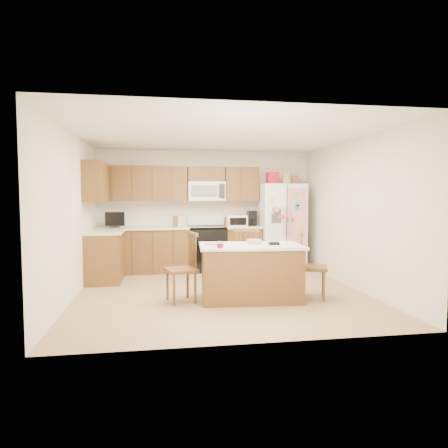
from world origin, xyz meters
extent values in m
plane|color=tan|center=(0.00, 0.00, 0.00)|extent=(4.50, 4.50, 0.00)
cube|color=beige|center=(0.00, 2.25, 1.25)|extent=(4.50, 0.10, 2.50)
cube|color=beige|center=(0.00, -2.25, 1.25)|extent=(4.50, 0.10, 2.50)
cube|color=beige|center=(-2.25, 0.00, 1.25)|extent=(0.10, 4.50, 2.50)
cube|color=beige|center=(2.25, 0.00, 1.25)|extent=(0.10, 4.50, 2.50)
cube|color=white|center=(0.00, 0.00, 2.50)|extent=(4.50, 4.50, 0.04)
cube|color=brown|center=(-1.31, 1.95, 0.44)|extent=(1.87, 0.60, 0.88)
cube|color=brown|center=(0.74, 1.95, 0.44)|extent=(0.72, 0.60, 0.88)
cube|color=brown|center=(-1.95, 1.17, 0.44)|extent=(0.60, 0.95, 0.88)
cube|color=silver|center=(-1.31, 1.94, 0.90)|extent=(1.87, 0.64, 0.04)
cube|color=silver|center=(0.74, 1.94, 0.90)|extent=(0.72, 0.64, 0.04)
cube|color=silver|center=(-1.94, 1.17, 0.90)|extent=(0.64, 0.95, 0.04)
cube|color=brown|center=(-1.32, 2.08, 1.80)|extent=(1.85, 0.33, 0.70)
cube|color=brown|center=(0.75, 2.08, 1.80)|extent=(0.70, 0.33, 0.70)
cube|color=brown|center=(0.00, 2.08, 2.00)|extent=(0.76, 0.33, 0.29)
cube|color=brown|center=(-2.08, 1.17, 1.80)|extent=(0.33, 0.95, 0.70)
cube|color=#49321A|center=(-1.90, 1.92, 1.80)|extent=(0.02, 0.01, 0.66)
cube|color=#49321A|center=(-1.90, 1.65, 0.44)|extent=(0.02, 0.01, 0.84)
cube|color=#49321A|center=(-1.50, 1.92, 1.80)|extent=(0.02, 0.01, 0.66)
cube|color=#49321A|center=(-1.50, 1.65, 0.44)|extent=(0.02, 0.01, 0.84)
cube|color=#49321A|center=(-1.10, 1.92, 1.80)|extent=(0.02, 0.01, 0.66)
cube|color=#49321A|center=(-1.10, 1.65, 0.44)|extent=(0.02, 0.01, 0.84)
cube|color=#49321A|center=(-0.70, 1.92, 1.80)|extent=(0.01, 0.01, 0.66)
cube|color=#49321A|center=(-0.70, 1.65, 0.44)|extent=(0.01, 0.01, 0.84)
cube|color=#49321A|center=(0.70, 1.92, 1.80)|extent=(0.01, 0.01, 0.66)
cube|color=#49321A|center=(0.70, 1.65, 0.44)|extent=(0.01, 0.01, 0.84)
cube|color=white|center=(0.00, 2.06, 1.65)|extent=(0.76, 0.38, 0.40)
cube|color=slate|center=(-0.06, 1.86, 1.65)|extent=(0.54, 0.01, 0.24)
cube|color=#262626|center=(0.30, 1.86, 1.65)|extent=(0.12, 0.01, 0.30)
cube|color=brown|center=(-0.65, 1.95, 1.03)|extent=(0.10, 0.14, 0.22)
cube|color=black|center=(-1.85, 1.97, 0.93)|extent=(0.18, 0.12, 0.02)
cube|color=black|center=(-1.85, 1.97, 1.09)|extent=(0.38, 0.03, 0.28)
cube|color=red|center=(0.58, 2.03, 1.01)|extent=(0.35, 0.22, 0.18)
cube|color=white|center=(0.60, 1.80, 1.04)|extent=(0.40, 0.28, 0.23)
cube|color=black|center=(0.60, 1.66, 1.04)|extent=(0.34, 0.01, 0.15)
cube|color=black|center=(0.96, 2.00, 1.08)|extent=(0.18, 0.22, 0.32)
cylinder|color=black|center=(0.96, 1.93, 1.01)|extent=(0.12, 0.12, 0.12)
cube|color=black|center=(0.00, 1.93, 0.44)|extent=(0.76, 0.64, 0.88)
cube|color=black|center=(0.00, 1.60, 0.42)|extent=(0.68, 0.01, 0.42)
cube|color=black|center=(0.00, 1.93, 0.91)|extent=(0.76, 0.64, 0.03)
cube|color=white|center=(0.00, 2.19, 1.03)|extent=(0.76, 0.10, 0.20)
cube|color=white|center=(1.57, 1.88, 0.90)|extent=(0.90, 0.75, 1.80)
cube|color=#4C4C4C|center=(1.57, 1.49, 0.90)|extent=(0.02, 0.01, 1.75)
cube|color=silver|center=(1.52, 1.47, 1.05)|extent=(0.02, 0.03, 0.55)
cube|color=silver|center=(1.62, 1.47, 1.05)|extent=(0.02, 0.03, 0.55)
cube|color=#3F3F44|center=(1.35, 1.49, 1.15)|extent=(0.20, 0.01, 0.28)
cube|color=#D84C59|center=(1.77, 1.49, 1.05)|extent=(0.42, 0.01, 1.30)
cube|color=#B31129|center=(1.37, 1.88, 1.92)|extent=(0.22, 0.22, 0.24)
cylinder|color=#A6974F|center=(1.67, 1.82, 1.91)|extent=(0.18, 0.18, 0.22)
cube|color=#87564A|center=(1.85, 1.96, 1.89)|extent=(0.18, 0.20, 0.18)
cube|color=brown|center=(0.37, -0.50, 0.39)|extent=(1.49, 0.91, 0.79)
cube|color=silver|center=(0.37, -0.50, 0.81)|extent=(1.57, 0.99, 0.04)
cylinder|color=#B31129|center=(-0.13, -0.80, 0.86)|extent=(0.08, 0.08, 0.06)
cylinder|color=white|center=(-0.13, -0.80, 0.87)|extent=(0.09, 0.09, 0.09)
cube|color=#D0A4B7|center=(0.43, -0.45, 0.86)|extent=(0.21, 0.16, 0.07)
cube|color=black|center=(0.70, -0.57, 0.85)|extent=(0.16, 0.13, 0.04)
cube|color=white|center=(-0.23, -0.58, 0.84)|extent=(0.32, 0.26, 0.01)
cube|color=#D84C4C|center=(-0.19, -0.50, 0.85)|extent=(0.27, 0.22, 0.01)
cylinder|color=white|center=(0.10, -0.72, 0.83)|extent=(0.14, 0.04, 0.01)
cube|color=brown|center=(-0.66, -0.45, 0.47)|extent=(0.51, 0.53, 0.05)
cylinder|color=brown|center=(-0.86, -0.32, 0.23)|extent=(0.04, 0.04, 0.45)
cylinder|color=brown|center=(-0.77, -0.66, 0.23)|extent=(0.04, 0.04, 0.45)
cylinder|color=brown|center=(-0.56, -0.24, 0.23)|extent=(0.04, 0.04, 0.45)
cylinder|color=brown|center=(-0.47, -0.59, 0.23)|extent=(0.04, 0.04, 0.45)
cylinder|color=brown|center=(-0.53, -0.26, 0.74)|extent=(0.02, 0.02, 0.50)
cylinder|color=brown|center=(-0.51, -0.33, 0.74)|extent=(0.02, 0.02, 0.50)
cylinder|color=brown|center=(-0.49, -0.41, 0.74)|extent=(0.02, 0.02, 0.50)
cylinder|color=brown|center=(-0.47, -0.49, 0.74)|extent=(0.02, 0.02, 0.50)
cylinder|color=brown|center=(-0.45, -0.56, 0.74)|extent=(0.02, 0.02, 0.50)
cube|color=brown|center=(-0.49, -0.41, 0.99)|extent=(0.14, 0.42, 0.05)
cube|color=brown|center=(0.48, 0.15, 0.48)|extent=(0.58, 0.57, 0.05)
cylinder|color=brown|center=(0.70, 0.22, 0.23)|extent=(0.04, 0.04, 0.46)
cylinder|color=brown|center=(0.37, 0.37, 0.23)|extent=(0.04, 0.04, 0.46)
cylinder|color=brown|center=(0.58, -0.07, 0.23)|extent=(0.04, 0.04, 0.46)
cylinder|color=brown|center=(0.25, 0.07, 0.23)|extent=(0.04, 0.04, 0.46)
cylinder|color=brown|center=(0.55, -0.08, 0.75)|extent=(0.02, 0.02, 0.51)
cylinder|color=brown|center=(0.48, -0.05, 0.75)|extent=(0.02, 0.02, 0.51)
cylinder|color=brown|center=(0.40, -0.02, 0.75)|extent=(0.02, 0.02, 0.51)
cylinder|color=brown|center=(0.33, 0.02, 0.75)|extent=(0.02, 0.02, 0.51)
cylinder|color=brown|center=(0.26, 0.05, 0.75)|extent=(0.02, 0.02, 0.51)
cube|color=brown|center=(0.40, -0.02, 1.00)|extent=(0.40, 0.21, 0.05)
cube|color=brown|center=(1.32, -0.56, 0.46)|extent=(0.54, 0.55, 0.05)
cylinder|color=brown|center=(1.40, -0.78, 0.22)|extent=(0.04, 0.04, 0.44)
cylinder|color=brown|center=(1.53, -0.45, 0.22)|extent=(0.04, 0.04, 0.44)
cylinder|color=brown|center=(1.11, -0.67, 0.22)|extent=(0.04, 0.04, 0.44)
cylinder|color=brown|center=(1.24, -0.34, 0.22)|extent=(0.04, 0.04, 0.44)
cylinder|color=brown|center=(1.10, -0.64, 0.73)|extent=(0.02, 0.02, 0.50)
cylinder|color=brown|center=(1.13, -0.57, 0.73)|extent=(0.02, 0.02, 0.50)
cylinder|color=brown|center=(1.16, -0.50, 0.73)|extent=(0.02, 0.02, 0.50)
cylinder|color=brown|center=(1.19, -0.42, 0.73)|extent=(0.02, 0.02, 0.50)
cylinder|color=brown|center=(1.21, -0.35, 0.73)|extent=(0.02, 0.02, 0.50)
cube|color=brown|center=(1.16, -0.50, 0.98)|extent=(0.19, 0.40, 0.05)
camera|label=1|loc=(-0.96, -6.23, 1.55)|focal=32.00mm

